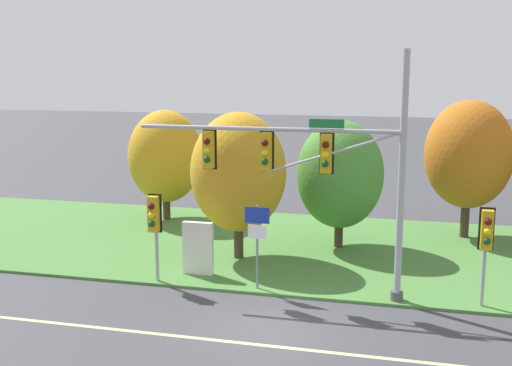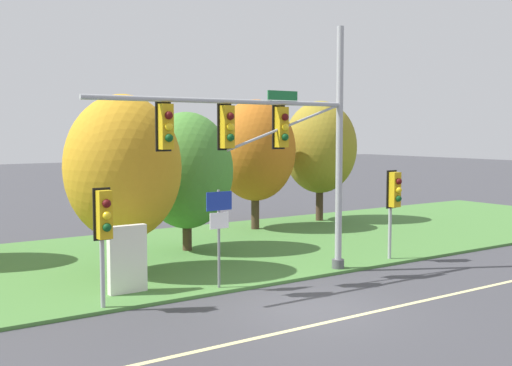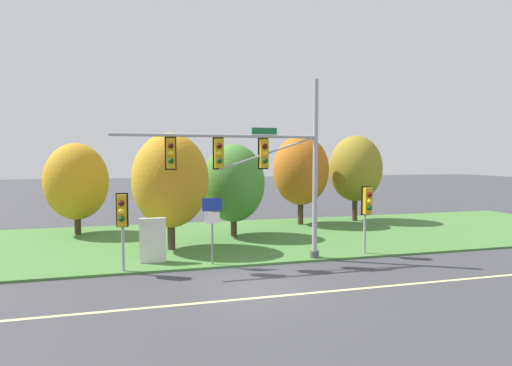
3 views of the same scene
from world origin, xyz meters
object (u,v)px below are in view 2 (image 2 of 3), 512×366
object	(u,v)px
route_sign_post	(219,222)
tree_tall_centre	(320,147)
pedestrian_signal_further_along	(394,195)
traffic_signal_mast	(274,137)
tree_mid_verge	(255,150)
tree_behind_signpost	(187,171)
tree_left_of_mast	(123,168)
pedestrian_signal_near_kerb	(104,222)
info_kiosk	(127,259)

from	to	relation	value
route_sign_post	tree_tall_centre	distance (m)	14.69
pedestrian_signal_further_along	route_sign_post	world-z (taller)	pedestrian_signal_further_along
traffic_signal_mast	tree_mid_verge	distance (m)	10.06
tree_tall_centre	route_sign_post	bearing A→B (deg)	-141.67
pedestrian_signal_further_along	tree_behind_signpost	size ratio (longest dim) A/B	0.60
tree_mid_verge	tree_tall_centre	world-z (taller)	tree_tall_centre
tree_left_of_mast	tree_tall_centre	world-z (taller)	tree_tall_centre
tree_tall_centre	tree_left_of_mast	bearing A→B (deg)	-155.86
tree_behind_signpost	tree_mid_verge	world-z (taller)	tree_mid_verge
traffic_signal_mast	tree_behind_signpost	xyz separation A→B (m)	(0.09, 5.68, -1.31)
pedestrian_signal_near_kerb	tree_behind_signpost	distance (m)	8.19
traffic_signal_mast	route_sign_post	bearing A→B (deg)	180.00
pedestrian_signal_further_along	tree_mid_verge	distance (m)	8.68
pedestrian_signal_further_along	tree_tall_centre	distance (m)	10.11
traffic_signal_mast	tree_tall_centre	xyz separation A→B (m)	(9.48, 9.04, -0.64)
pedestrian_signal_further_along	route_sign_post	xyz separation A→B (m)	(-7.15, 0.00, -0.38)
tree_mid_verge	info_kiosk	bearing A→B (deg)	-141.53
pedestrian_signal_further_along	tree_behind_signpost	distance (m)	7.68
tree_left_of_mast	tree_mid_verge	size ratio (longest dim) A/B	0.95
route_sign_post	info_kiosk	bearing A→B (deg)	158.26
pedestrian_signal_further_along	tree_tall_centre	bearing A→B (deg)	64.65
tree_behind_signpost	pedestrian_signal_further_along	bearing A→B (deg)	-48.03
route_sign_post	tree_mid_verge	size ratio (longest dim) A/B	0.48
route_sign_post	traffic_signal_mast	bearing A→B (deg)	-0.00
tree_tall_centre	info_kiosk	bearing A→B (deg)	-149.74
pedestrian_signal_near_kerb	info_kiosk	bearing A→B (deg)	47.05
tree_left_of_mast	info_kiosk	bearing A→B (deg)	-111.03
pedestrian_signal_near_kerb	traffic_signal_mast	bearing A→B (deg)	2.63
traffic_signal_mast	tree_left_of_mast	bearing A→B (deg)	137.29
pedestrian_signal_further_along	info_kiosk	world-z (taller)	pedestrian_signal_further_along
pedestrian_signal_further_along	info_kiosk	distance (m)	9.71
pedestrian_signal_further_along	tree_mid_verge	world-z (taller)	tree_mid_verge
pedestrian_signal_near_kerb	route_sign_post	bearing A→B (deg)	4.08
tree_mid_verge	tree_behind_signpost	bearing A→B (deg)	-150.58
traffic_signal_mast	pedestrian_signal_further_along	distance (m)	5.59
pedestrian_signal_near_kerb	tree_tall_centre	xyz separation A→B (m)	(14.98, 9.30, 1.46)
route_sign_post	tree_tall_centre	xyz separation A→B (m)	(11.44, 9.04, 1.79)
tree_behind_signpost	tree_mid_verge	bearing A→B (deg)	29.42
traffic_signal_mast	tree_mid_verge	xyz separation A→B (m)	(5.22, 8.58, -0.71)
tree_left_of_mast	tree_behind_signpost	distance (m)	4.36
route_sign_post	tree_behind_signpost	distance (m)	6.14
traffic_signal_mast	tree_mid_verge	size ratio (longest dim) A/B	1.47
pedestrian_signal_further_along	tree_left_of_mast	size ratio (longest dim) A/B	0.56
traffic_signal_mast	tree_behind_signpost	bearing A→B (deg)	89.13
pedestrian_signal_near_kerb	tree_left_of_mast	size ratio (longest dim) A/B	0.55
pedestrian_signal_further_along	tree_mid_verge	xyz separation A→B (m)	(0.02, 8.58, 1.34)
pedestrian_signal_near_kerb	tree_mid_verge	distance (m)	13.95
route_sign_post	tree_mid_verge	world-z (taller)	tree_mid_verge
traffic_signal_mast	pedestrian_signal_near_kerb	bearing A→B (deg)	-177.37
tree_left_of_mast	tree_tall_centre	size ratio (longest dim) A/B	0.94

